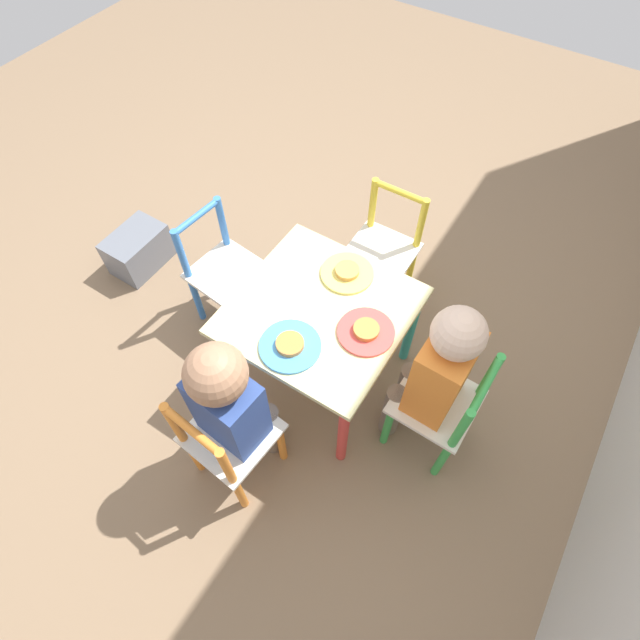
% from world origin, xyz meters
% --- Properties ---
extents(ground_plane, '(6.00, 6.00, 0.00)m').
position_xyz_m(ground_plane, '(0.00, 0.00, 0.00)').
color(ground_plane, '#7F664C').
extents(kids_table, '(0.57, 0.57, 0.45)m').
position_xyz_m(kids_table, '(0.00, 0.00, 0.38)').
color(kids_table, beige).
rests_on(kids_table, ground_plane).
extents(chair_orange, '(0.28, 0.28, 0.53)m').
position_xyz_m(chair_orange, '(0.48, -0.04, 0.26)').
color(chair_orange, silver).
rests_on(chair_orange, ground_plane).
extents(chair_green, '(0.27, 0.27, 0.53)m').
position_xyz_m(chair_green, '(0.01, 0.49, 0.26)').
color(chair_green, silver).
rests_on(chair_green, ground_plane).
extents(chair_yellow, '(0.26, 0.26, 0.53)m').
position_xyz_m(chair_yellow, '(-0.49, -0.01, 0.26)').
color(chair_yellow, silver).
rests_on(chair_yellow, ground_plane).
extents(chair_blue, '(0.29, 0.29, 0.53)m').
position_xyz_m(chair_blue, '(-0.05, -0.48, 0.26)').
color(chair_blue, silver).
rests_on(chair_blue, ground_plane).
extents(child_right, '(0.23, 0.21, 0.74)m').
position_xyz_m(child_right, '(0.42, -0.04, 0.46)').
color(child_right, '#7A6B5B').
rests_on(child_right, ground_plane).
extents(child_back, '(0.20, 0.21, 0.76)m').
position_xyz_m(child_back, '(0.01, 0.42, 0.45)').
color(child_back, '#7A6B5B').
rests_on(child_back, ground_plane).
extents(plate_right, '(0.20, 0.20, 0.03)m').
position_xyz_m(plate_right, '(0.17, 0.00, 0.46)').
color(plate_right, '#4C9EE0').
rests_on(plate_right, kids_table).
extents(plate_back, '(0.19, 0.19, 0.03)m').
position_xyz_m(plate_back, '(0.00, 0.17, 0.46)').
color(plate_back, '#E54C47').
rests_on(plate_back, kids_table).
extents(plate_left, '(0.19, 0.19, 0.03)m').
position_xyz_m(plate_left, '(-0.17, 0.00, 0.46)').
color(plate_left, '#EADB66').
rests_on(plate_left, kids_table).
extents(storage_bin, '(0.27, 0.18, 0.18)m').
position_xyz_m(storage_bin, '(-0.04, -1.01, 0.09)').
color(storage_bin, slate).
rests_on(storage_bin, ground_plane).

